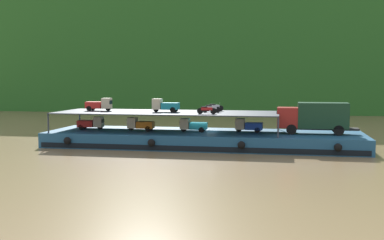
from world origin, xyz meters
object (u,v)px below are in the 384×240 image
object	(u,v)px
mini_truck_upper_mid	(165,105)
motorcycle_upper_stbd	(214,107)
cargo_barge	(203,139)
motorcycle_upper_port	(207,110)
mini_truck_upper_stern	(99,104)
covered_lorry	(315,117)
mini_truck_lower_aft	(140,124)
mini_truck_lower_stern	(91,123)
mini_truck_lower_mid	(193,125)
motorcycle_upper_centre	(211,108)
mini_truck_lower_fore	(248,125)

from	to	relation	value
mini_truck_upper_mid	motorcycle_upper_stbd	bearing A→B (deg)	28.75
cargo_barge	motorcycle_upper_port	bearing A→B (deg)	-73.25
mini_truck_upper_stern	covered_lorry	bearing A→B (deg)	-0.63
covered_lorry	motorcycle_upper_port	bearing A→B (deg)	-166.66
mini_truck_lower_aft	mini_truck_upper_mid	world-z (taller)	mini_truck_upper_mid
mini_truck_lower_stern	motorcycle_upper_port	world-z (taller)	motorcycle_upper_port
mini_truck_lower_mid	mini_truck_lower_aft	bearing A→B (deg)	179.65
mini_truck_lower_aft	mini_truck_upper_mid	size ratio (longest dim) A/B	0.99
mini_truck_lower_stern	motorcycle_upper_centre	xyz separation A→B (m)	(13.05, -0.09, 1.74)
mini_truck_lower_aft	mini_truck_lower_mid	bearing A→B (deg)	-0.35
motorcycle_upper_port	motorcycle_upper_stbd	xyz separation A→B (m)	(0.13, 4.67, 0.00)
covered_lorry	motorcycle_upper_stbd	size ratio (longest dim) A/B	4.15
motorcycle_upper_stbd	mini_truck_upper_stern	bearing A→B (deg)	-170.89
mini_truck_upper_stern	motorcycle_upper_centre	distance (m)	12.21
mini_truck_lower_aft	motorcycle_upper_stbd	xyz separation A→B (m)	(7.49, 2.59, 1.74)
mini_truck_lower_aft	mini_truck_lower_fore	world-z (taller)	same
mini_truck_lower_stern	mini_truck_upper_stern	bearing A→B (deg)	18.55
mini_truck_lower_mid	motorcycle_upper_stbd	xyz separation A→B (m)	(1.85, 2.63, 1.74)
mini_truck_upper_mid	motorcycle_upper_centre	xyz separation A→B (m)	(4.77, 0.29, -0.26)
mini_truck_upper_stern	mini_truck_upper_mid	distance (m)	7.46
cargo_barge	motorcycle_upper_stbd	size ratio (longest dim) A/B	16.91
cargo_barge	mini_truck_lower_mid	world-z (taller)	mini_truck_lower_mid
mini_truck_lower_aft	mini_truck_lower_fore	xyz separation A→B (m)	(11.24, 0.74, 0.00)
mini_truck_lower_aft	mini_truck_upper_mid	bearing A→B (deg)	-0.67
mini_truck_lower_stern	mini_truck_lower_mid	distance (m)	11.22
covered_lorry	mini_truck_upper_mid	world-z (taller)	mini_truck_upper_mid
motorcycle_upper_centre	motorcycle_upper_stbd	bearing A→B (deg)	89.59
covered_lorry	motorcycle_upper_centre	xyz separation A→B (m)	(-10.28, -0.13, 0.74)
mini_truck_lower_stern	mini_truck_upper_mid	xyz separation A→B (m)	(8.28, -0.38, 2.00)
covered_lorry	mini_truck_upper_stern	world-z (taller)	mini_truck_upper_stern
mini_truck_lower_mid	mini_truck_lower_fore	world-z (taller)	same
covered_lorry	mini_truck_lower_stern	xyz separation A→B (m)	(-23.32, -0.04, -1.00)
cargo_barge	motorcycle_upper_centre	bearing A→B (deg)	1.71
cargo_barge	mini_truck_upper_stern	bearing A→B (deg)	177.98
covered_lorry	mini_truck_upper_mid	bearing A→B (deg)	-178.41
cargo_barge	mini_truck_lower_aft	xyz separation A→B (m)	(-6.66, -0.23, 1.44)
mini_truck_lower_aft	motorcycle_upper_centre	distance (m)	7.67
mini_truck_lower_mid	cargo_barge	bearing A→B (deg)	14.54
mini_truck_lower_mid	mini_truck_lower_fore	xyz separation A→B (m)	(5.61, 0.78, 0.00)
mini_truck_lower_aft	motorcycle_upper_stbd	distance (m)	8.11
mini_truck_lower_fore	mini_truck_lower_aft	bearing A→B (deg)	-176.22
mini_truck_lower_fore	mini_truck_upper_stern	bearing A→B (deg)	-179.61
motorcycle_upper_port	motorcycle_upper_stbd	size ratio (longest dim) A/B	1.00
mini_truck_lower_stern	motorcycle_upper_stbd	size ratio (longest dim) A/B	1.46
mini_truck_lower_fore	mini_truck_upper_mid	xyz separation A→B (m)	(-8.54, -0.77, 2.00)
motorcycle_upper_port	motorcycle_upper_stbd	distance (m)	4.67
mini_truck_lower_mid	mini_truck_upper_mid	world-z (taller)	mini_truck_upper_mid
motorcycle_upper_stbd	mini_truck_lower_aft	bearing A→B (deg)	-160.90
motorcycle_upper_stbd	mini_truck_lower_stern	bearing A→B (deg)	-170.26
mini_truck_upper_mid	mini_truck_lower_mid	bearing A→B (deg)	-0.05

